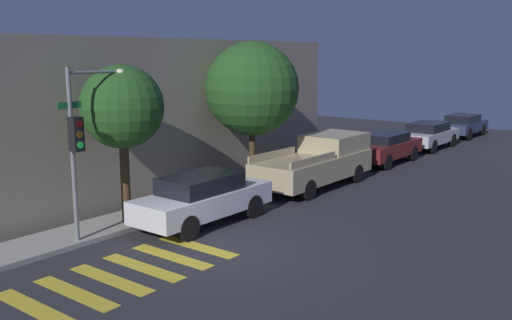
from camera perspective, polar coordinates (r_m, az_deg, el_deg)
ground_plane at (r=15.11m, az=-3.37°, el=-9.16°), size 60.00×60.00×0.00m
sidewalk at (r=17.90m, az=-13.18°, el=-6.02°), size 26.00×1.68×0.14m
building_row at (r=20.80m, az=-20.88°, el=3.59°), size 26.00×6.00×5.64m
crosswalk at (r=13.77m, az=-14.33°, el=-11.49°), size 6.19×2.60×0.00m
traffic_light_pole at (r=15.79m, az=-16.61°, el=3.42°), size 2.20×0.56×4.76m
sedan_near_corner at (r=17.29m, az=-5.34°, el=-3.79°), size 4.66×1.75×1.54m
pickup_truck at (r=22.35m, az=6.25°, el=-0.11°), size 5.74×2.09×1.92m
sedan_middle at (r=27.49m, az=12.74°, el=1.30°), size 4.62×1.83×1.44m
sedan_far_end at (r=32.39m, az=16.84°, el=2.47°), size 4.59×1.86×1.44m
sedan_tail_of_row at (r=37.68m, az=20.00°, el=3.33°), size 4.33×1.79×1.39m
tree_near_corner at (r=17.10m, az=-13.24°, el=5.10°), size 2.45×2.45×4.80m
tree_midblock at (r=21.41m, az=-0.38°, el=7.13°), size 3.51×3.51×5.57m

